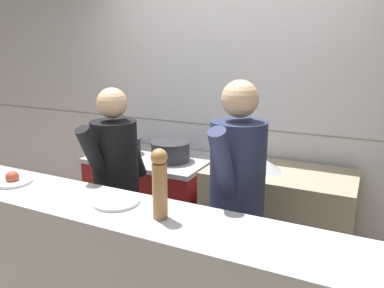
{
  "coord_description": "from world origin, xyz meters",
  "views": [
    {
      "loc": [
        1.21,
        -1.74,
        1.85
      ],
      "look_at": [
        0.01,
        0.68,
        1.15
      ],
      "focal_mm": 35.0,
      "sensor_mm": 36.0,
      "label": 1
    }
  ],
  "objects_px": {
    "oven_range": "(153,201)",
    "stock_pot": "(127,145)",
    "plated_dish_main": "(13,180)",
    "plated_dish_appetiser": "(116,202)",
    "pepper_mill": "(160,182)",
    "mixing_bowl_steel": "(263,164)",
    "sauce_pot": "(170,151)",
    "chef_head_cook": "(116,186)",
    "chef_sous": "(237,200)"
  },
  "relations": [
    {
      "from": "plated_dish_main",
      "to": "stock_pot",
      "type": "bearing_deg",
      "value": 91.39
    },
    {
      "from": "stock_pot",
      "to": "plated_dish_appetiser",
      "type": "height_order",
      "value": "stock_pot"
    },
    {
      "from": "oven_range",
      "to": "plated_dish_main",
      "type": "distance_m",
      "value": 1.43
    },
    {
      "from": "sauce_pot",
      "to": "plated_dish_main",
      "type": "xyz_separation_m",
      "value": [
        -0.45,
        -1.24,
        0.06
      ]
    },
    {
      "from": "stock_pot",
      "to": "sauce_pot",
      "type": "relative_size",
      "value": 0.76
    },
    {
      "from": "plated_dish_main",
      "to": "plated_dish_appetiser",
      "type": "relative_size",
      "value": 0.91
    },
    {
      "from": "oven_range",
      "to": "chef_sous",
      "type": "distance_m",
      "value": 1.38
    },
    {
      "from": "oven_range",
      "to": "pepper_mill",
      "type": "height_order",
      "value": "pepper_mill"
    },
    {
      "from": "plated_dish_appetiser",
      "to": "pepper_mill",
      "type": "relative_size",
      "value": 0.71
    },
    {
      "from": "sauce_pot",
      "to": "plated_dish_appetiser",
      "type": "bearing_deg",
      "value": -74.4
    },
    {
      "from": "stock_pot",
      "to": "chef_sous",
      "type": "height_order",
      "value": "chef_sous"
    },
    {
      "from": "plated_dish_appetiser",
      "to": "mixing_bowl_steel",
      "type": "bearing_deg",
      "value": 67.98
    },
    {
      "from": "oven_range",
      "to": "chef_sous",
      "type": "bearing_deg",
      "value": -33.72
    },
    {
      "from": "sauce_pot",
      "to": "mixing_bowl_steel",
      "type": "xyz_separation_m",
      "value": [
        0.82,
        0.0,
        -0.01
      ]
    },
    {
      "from": "chef_head_cook",
      "to": "pepper_mill",
      "type": "bearing_deg",
      "value": -36.48
    },
    {
      "from": "mixing_bowl_steel",
      "to": "chef_sous",
      "type": "distance_m",
      "value": 0.68
    },
    {
      "from": "pepper_mill",
      "to": "mixing_bowl_steel",
      "type": "bearing_deg",
      "value": 82.12
    },
    {
      "from": "chef_sous",
      "to": "mixing_bowl_steel",
      "type": "bearing_deg",
      "value": 94.96
    },
    {
      "from": "pepper_mill",
      "to": "chef_sous",
      "type": "bearing_deg",
      "value": 70.54
    },
    {
      "from": "plated_dish_main",
      "to": "chef_sous",
      "type": "relative_size",
      "value": 0.14
    },
    {
      "from": "stock_pot",
      "to": "plated_dish_appetiser",
      "type": "xyz_separation_m",
      "value": [
        0.81,
        -1.22,
        0.06
      ]
    },
    {
      "from": "oven_range",
      "to": "sauce_pot",
      "type": "distance_m",
      "value": 0.58
    },
    {
      "from": "mixing_bowl_steel",
      "to": "chef_sous",
      "type": "xyz_separation_m",
      "value": [
        0.03,
        -0.68,
        -0.04
      ]
    },
    {
      "from": "plated_dish_main",
      "to": "pepper_mill",
      "type": "bearing_deg",
      "value": -0.74
    },
    {
      "from": "oven_range",
      "to": "plated_dish_main",
      "type": "xyz_separation_m",
      "value": [
        -0.23,
        -1.28,
        0.59
      ]
    },
    {
      "from": "plated_dish_main",
      "to": "oven_range",
      "type": "bearing_deg",
      "value": 79.86
    },
    {
      "from": "sauce_pot",
      "to": "mixing_bowl_steel",
      "type": "distance_m",
      "value": 0.82
    },
    {
      "from": "plated_dish_appetiser",
      "to": "pepper_mill",
      "type": "xyz_separation_m",
      "value": [
        0.31,
        -0.05,
        0.18
      ]
    },
    {
      "from": "oven_range",
      "to": "sauce_pot",
      "type": "relative_size",
      "value": 3.08
    },
    {
      "from": "oven_range",
      "to": "pepper_mill",
      "type": "distance_m",
      "value": 1.73
    },
    {
      "from": "mixing_bowl_steel",
      "to": "chef_head_cook",
      "type": "bearing_deg",
      "value": -140.93
    },
    {
      "from": "mixing_bowl_steel",
      "to": "plated_dish_appetiser",
      "type": "xyz_separation_m",
      "value": [
        -0.49,
        -1.21,
        0.06
      ]
    },
    {
      "from": "mixing_bowl_steel",
      "to": "pepper_mill",
      "type": "relative_size",
      "value": 0.82
    },
    {
      "from": "plated_dish_appetiser",
      "to": "chef_head_cook",
      "type": "bearing_deg",
      "value": 127.86
    },
    {
      "from": "stock_pot",
      "to": "pepper_mill",
      "type": "height_order",
      "value": "pepper_mill"
    },
    {
      "from": "mixing_bowl_steel",
      "to": "chef_sous",
      "type": "height_order",
      "value": "chef_sous"
    },
    {
      "from": "oven_range",
      "to": "chef_head_cook",
      "type": "height_order",
      "value": "chef_head_cook"
    },
    {
      "from": "plated_dish_appetiser",
      "to": "pepper_mill",
      "type": "bearing_deg",
      "value": -8.8
    },
    {
      "from": "pepper_mill",
      "to": "stock_pot",
      "type": "bearing_deg",
      "value": 131.57
    },
    {
      "from": "oven_range",
      "to": "sauce_pot",
      "type": "bearing_deg",
      "value": -10.7
    },
    {
      "from": "oven_range",
      "to": "stock_pot",
      "type": "relative_size",
      "value": 4.06
    },
    {
      "from": "chef_head_cook",
      "to": "plated_dish_appetiser",
      "type": "bearing_deg",
      "value": -50.71
    },
    {
      "from": "sauce_pot",
      "to": "plated_dish_appetiser",
      "type": "xyz_separation_m",
      "value": [
        0.34,
        -1.2,
        0.05
      ]
    },
    {
      "from": "stock_pot",
      "to": "plated_dish_appetiser",
      "type": "bearing_deg",
      "value": -56.36
    },
    {
      "from": "plated_dish_main",
      "to": "plated_dish_appetiser",
      "type": "xyz_separation_m",
      "value": [
        0.78,
        0.03,
        -0.01
      ]
    },
    {
      "from": "oven_range",
      "to": "mixing_bowl_steel",
      "type": "height_order",
      "value": "mixing_bowl_steel"
    },
    {
      "from": "sauce_pot",
      "to": "chef_head_cook",
      "type": "xyz_separation_m",
      "value": [
        -0.05,
        -0.71,
        -0.09
      ]
    },
    {
      "from": "pepper_mill",
      "to": "sauce_pot",
      "type": "bearing_deg",
      "value": 117.45
    },
    {
      "from": "stock_pot",
      "to": "chef_sous",
      "type": "relative_size",
      "value": 0.16
    },
    {
      "from": "chef_head_cook",
      "to": "chef_sous",
      "type": "relative_size",
      "value": 0.95
    }
  ]
}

